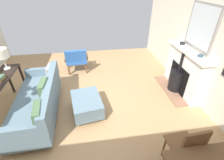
# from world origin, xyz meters

# --- Properties ---
(ground_plane) EXTENTS (5.46, 6.28, 0.01)m
(ground_plane) POSITION_xyz_m (0.00, 0.00, -0.00)
(ground_plane) COLOR tan
(wall_left) EXTENTS (0.12, 6.28, 2.69)m
(wall_left) POSITION_xyz_m (-2.73, 0.00, 1.34)
(wall_left) COLOR silver
(wall_left) RESTS_ON ground
(fireplace) EXTENTS (0.56, 1.46, 1.10)m
(fireplace) POSITION_xyz_m (-2.51, -0.20, 0.49)
(fireplace) COLOR #93664C
(fireplace) RESTS_ON ground
(mirror_over_mantel) EXTENTS (0.04, 0.88, 0.92)m
(mirror_over_mantel) POSITION_xyz_m (-2.64, -0.20, 1.61)
(mirror_over_mantel) COLOR gray
(mantel_bowl_near) EXTENTS (0.12, 0.12, 0.06)m
(mantel_bowl_near) POSITION_xyz_m (-2.55, -0.58, 1.13)
(mantel_bowl_near) COLOR black
(mantel_bowl_near) RESTS_ON fireplace
(mantel_bowl_far) EXTENTS (0.12, 0.12, 0.04)m
(mantel_bowl_far) POSITION_xyz_m (-2.55, 0.16, 1.12)
(mantel_bowl_far) COLOR #334C56
(mantel_bowl_far) RESTS_ON fireplace
(sofa) EXTENTS (0.89, 2.02, 0.80)m
(sofa) POSITION_xyz_m (0.83, 0.18, 0.34)
(sofa) COLOR #B2B2B7
(sofa) RESTS_ON ground
(ottoman) EXTENTS (0.69, 0.86, 0.39)m
(ottoman) POSITION_xyz_m (-0.13, 0.31, 0.24)
(ottoman) COLOR #B2B2B7
(ottoman) RESTS_ON ground
(armchair_accent) EXTENTS (0.70, 0.61, 0.78)m
(armchair_accent) POSITION_xyz_m (0.13, -1.54, 0.44)
(armchair_accent) COLOR brown
(armchair_accent) RESTS_ON ground
(table_lamp_near_end) EXTENTS (0.28, 0.28, 0.47)m
(table_lamp_near_end) POSITION_xyz_m (1.56, -0.51, 1.13)
(table_lamp_near_end) COLOR white
(table_lamp_near_end) RESTS_ON console_table
(dining_chair_near_fireplace) EXTENTS (0.42, 0.42, 0.92)m
(dining_chair_near_fireplace) POSITION_xyz_m (-1.50, 1.73, 0.54)
(dining_chair_near_fireplace) COLOR brown
(dining_chair_near_fireplace) RESTS_ON ground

